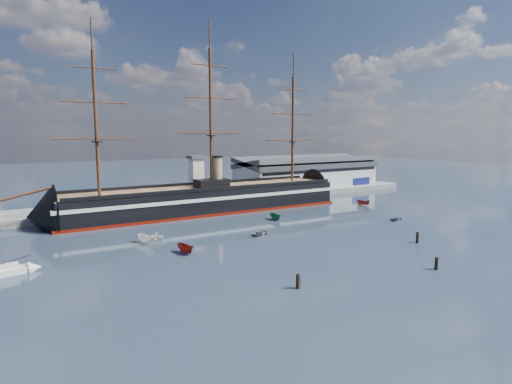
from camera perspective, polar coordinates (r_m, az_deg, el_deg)
ground at (r=117.67m, az=-2.26°, el=-4.15°), size 600.00×600.00×0.00m
quay at (r=153.40m, az=-6.02°, el=-1.39°), size 180.00×18.00×2.00m
warehouse at (r=182.40m, az=6.88°, el=2.57°), size 63.00×21.00×11.60m
quay_tower at (r=146.40m, az=-7.96°, el=1.99°), size 5.00×5.00×15.00m
warship at (r=133.48m, az=-7.33°, el=-1.03°), size 113.06×18.33×53.94m
sailboat at (r=86.60m, az=-30.57°, el=-9.02°), size 8.69×3.10×13.66m
motorboat_a at (r=98.93m, az=-14.43°, el=-6.69°), size 6.95×3.69×2.64m
motorboat_b at (r=103.73m, az=0.67°, el=-5.77°), size 2.24×3.48×1.51m
motorboat_c at (r=121.79m, az=2.63°, el=-3.75°), size 6.05×2.78×2.34m
motorboat_d at (r=101.97m, az=-13.04°, el=-6.21°), size 5.87×5.07×2.01m
motorboat_e at (r=127.58m, az=18.28°, el=-3.61°), size 1.27×2.81×1.28m
motorboat_f at (r=151.41m, az=14.13°, el=-1.71°), size 6.04×3.71×2.27m
motorboat_g at (r=89.45m, az=-9.33°, el=-8.09°), size 6.28×3.02×2.41m
piling_near_left at (r=69.53m, az=5.60°, el=-12.70°), size 0.64×0.64×3.12m
piling_near_mid at (r=84.70m, az=22.88°, el=-9.52°), size 0.64×0.64×3.02m
piling_near_right at (r=102.99m, az=20.69°, el=-6.38°), size 0.64×0.64×3.23m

